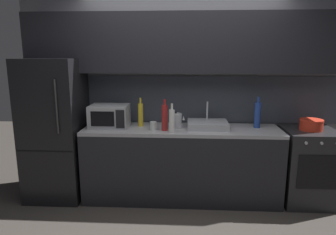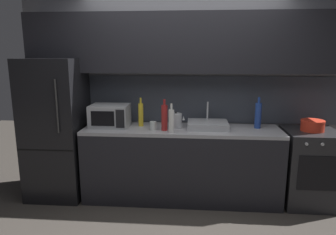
{
  "view_description": "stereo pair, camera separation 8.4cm",
  "coord_description": "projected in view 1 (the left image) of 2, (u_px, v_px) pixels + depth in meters",
  "views": [
    {
      "loc": [
        0.04,
        -2.69,
        1.79
      ],
      "look_at": [
        -0.16,
        0.9,
        1.03
      ],
      "focal_mm": 32.88,
      "sensor_mm": 36.0,
      "label": 1
    },
    {
      "loc": [
        0.13,
        -2.68,
        1.79
      ],
      "look_at": [
        -0.16,
        0.9,
        1.03
      ],
      "focal_mm": 32.88,
      "sensor_mm": 36.0,
      "label": 2
    }
  ],
  "objects": [
    {
      "name": "wine_bottle_red",
      "position": [
        165.0,
        117.0,
        3.55
      ],
      "size": [
        0.07,
        0.07,
        0.37
      ],
      "color": "#A82323",
      "rests_on": "counter_run"
    },
    {
      "name": "back_wall",
      "position": [
        182.0,
        72.0,
        3.85
      ],
      "size": [
        4.09,
        0.44,
        2.5
      ],
      "color": "slate",
      "rests_on": "ground"
    },
    {
      "name": "sink_basin",
      "position": [
        208.0,
        125.0,
        3.69
      ],
      "size": [
        0.48,
        0.38,
        0.3
      ],
      "color": "#ADAFB5",
      "rests_on": "counter_run"
    },
    {
      "name": "microwave",
      "position": [
        110.0,
        116.0,
        3.73
      ],
      "size": [
        0.46,
        0.35,
        0.27
      ],
      "color": "#A8AAAF",
      "rests_on": "counter_run"
    },
    {
      "name": "refrigerator",
      "position": [
        55.0,
        129.0,
        3.79
      ],
      "size": [
        0.68,
        0.69,
        1.72
      ],
      "color": "black",
      "rests_on": "ground"
    },
    {
      "name": "cooking_pot",
      "position": [
        311.0,
        125.0,
        3.59
      ],
      "size": [
        0.26,
        0.26,
        0.13
      ],
      "color": "red",
      "rests_on": "oven_range"
    },
    {
      "name": "mug_clear",
      "position": [
        153.0,
        126.0,
        3.6
      ],
      "size": [
        0.08,
        0.08,
        0.1
      ],
      "primitive_type": "cylinder",
      "color": "silver",
      "rests_on": "counter_run"
    },
    {
      "name": "oven_range",
      "position": [
        307.0,
        166.0,
        3.7
      ],
      "size": [
        0.6,
        0.62,
        0.9
      ],
      "color": "#232326",
      "rests_on": "ground"
    },
    {
      "name": "wine_bottle_white",
      "position": [
        172.0,
        121.0,
        3.46
      ],
      "size": [
        0.06,
        0.06,
        0.33
      ],
      "color": "silver",
      "rests_on": "counter_run"
    },
    {
      "name": "wine_bottle_yellow",
      "position": [
        141.0,
        114.0,
        3.76
      ],
      "size": [
        0.06,
        0.06,
        0.35
      ],
      "color": "gold",
      "rests_on": "counter_run"
    },
    {
      "name": "kettle",
      "position": [
        176.0,
        121.0,
        3.69
      ],
      "size": [
        0.18,
        0.15,
        0.2
      ],
      "color": "#B7BABF",
      "rests_on": "counter_run"
    },
    {
      "name": "wine_bottle_blue",
      "position": [
        257.0,
        115.0,
        3.69
      ],
      "size": [
        0.08,
        0.08,
        0.38
      ],
      "color": "#234299",
      "rests_on": "counter_run"
    },
    {
      "name": "counter_run",
      "position": [
        181.0,
        164.0,
        3.78
      ],
      "size": [
        2.35,
        0.6,
        0.9
      ],
      "color": "black",
      "rests_on": "ground"
    }
  ]
}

